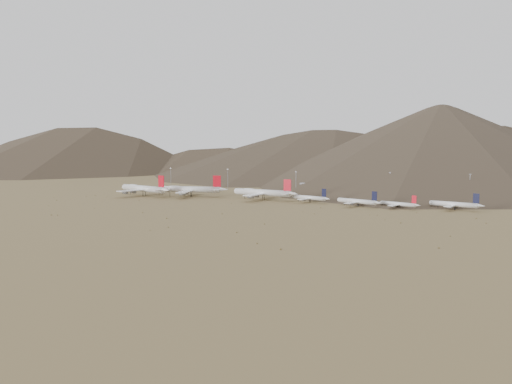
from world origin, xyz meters
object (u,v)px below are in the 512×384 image
at_px(control_tower, 303,189).
at_px(widebody_west, 143,189).
at_px(widebody_east, 263,192).
at_px(narrowbody_a, 310,198).
at_px(widebody_centre, 190,189).
at_px(narrowbody_b, 358,201).

bearing_deg(control_tower, widebody_west, -146.69).
relative_size(widebody_east, narrowbody_a, 1.74).
relative_size(widebody_centre, control_tower, 6.35).
distance_m(widebody_west, widebody_centre, 52.78).
bearing_deg(widebody_east, narrowbody_a, 3.62).
height_order(widebody_west, narrowbody_b, widebody_west).
relative_size(narrowbody_b, control_tower, 3.62).
distance_m(narrowbody_a, narrowbody_b, 51.27).
bearing_deg(widebody_east, narrowbody_b, -2.60).
bearing_deg(narrowbody_a, control_tower, 129.24).
distance_m(widebody_east, control_tower, 83.74).
xyz_separation_m(narrowbody_a, control_tower, (-35.30, 85.15, 0.68)).
relative_size(widebody_centre, widebody_east, 1.04).
bearing_deg(widebody_west, widebody_centre, 30.27).
xyz_separation_m(narrowbody_a, narrowbody_b, (49.35, -13.88, 0.21)).
xyz_separation_m(widebody_centre, control_tower, (98.73, 85.45, -2.64)).
bearing_deg(widebody_centre, narrowbody_b, -18.35).
relative_size(narrowbody_a, control_tower, 3.50).
height_order(widebody_centre, narrowbody_a, widebody_centre).
xyz_separation_m(widebody_west, narrowbody_b, (234.53, -0.55, -3.23)).
bearing_deg(narrowbody_a, widebody_east, -166.58).
distance_m(narrowbody_a, control_tower, 92.18).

